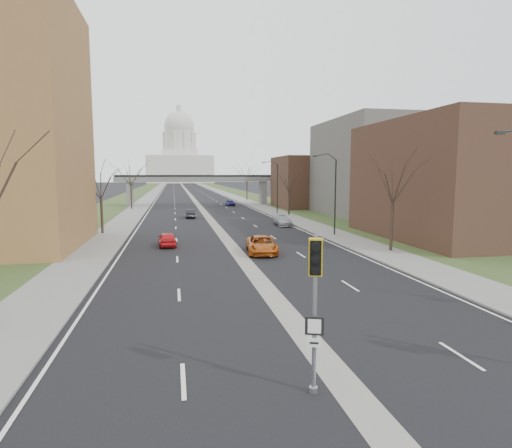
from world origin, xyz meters
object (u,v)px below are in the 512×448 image
object	(u,v)px
car_left_near	(167,239)
car_left_far	(190,214)
signal_pole_median	(315,287)
car_right_near	(262,245)
car_right_far	(230,203)
car_right_mid	(283,221)

from	to	relation	value
car_left_near	car_left_far	bearing A→B (deg)	-100.73
signal_pole_median	car_left_near	distance (m)	28.80
car_right_near	car_right_far	xyz separation A→B (m)	(4.44, 54.26, -0.08)
car_right_mid	car_right_far	bearing A→B (deg)	94.26
car_left_near	car_right_mid	bearing A→B (deg)	-141.28
signal_pole_median	car_right_near	distance (m)	23.50
car_left_far	car_right_far	bearing A→B (deg)	-111.03
car_right_near	car_left_far	bearing A→B (deg)	105.05
car_left_near	car_right_near	xyz separation A→B (m)	(7.83, -5.17, 0.07)
signal_pole_median	car_left_near	xyz separation A→B (m)	(-4.62, 28.30, -2.72)
car_right_mid	car_right_far	xyz separation A→B (m)	(-2.13, 35.86, -0.00)
car_left_far	car_right_far	world-z (taller)	car_left_far
car_left_near	car_right_mid	world-z (taller)	car_left_near
car_right_mid	car_left_far	bearing A→B (deg)	133.83
signal_pole_median	car_left_far	bearing A→B (deg)	110.68
car_left_near	car_right_near	size ratio (longest dim) A/B	0.74
signal_pole_median	car_right_far	bearing A→B (deg)	103.37
signal_pole_median	car_right_near	world-z (taller)	signal_pole_median
signal_pole_median	car_right_mid	bearing A→B (deg)	95.77
car_left_far	car_right_mid	size ratio (longest dim) A/B	0.88
signal_pole_median	car_right_far	distance (m)	77.82
signal_pole_median	car_left_near	size ratio (longest dim) A/B	1.26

